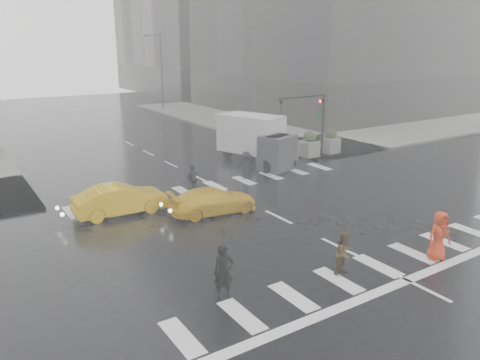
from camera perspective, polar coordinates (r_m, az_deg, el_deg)
ground at (r=22.18m, az=4.72°, el=-4.53°), size 120.00×120.00×0.00m
sidewalk_ne at (r=47.40m, az=10.61°, el=6.59°), size 35.00×35.00×0.15m
road_markings at (r=22.18m, az=4.72°, el=-4.51°), size 18.00×48.00×0.01m
traffic_signal_pole at (r=32.99m, az=8.85°, el=8.03°), size 4.45×0.42×4.50m
street_lamp_near at (r=41.79m, az=1.62°, el=12.32°), size 2.15×0.22×9.00m
street_lamp_far at (r=59.33m, az=-9.69°, el=13.29°), size 2.15×0.22×9.00m
planter_west at (r=32.26m, az=5.77°, el=3.91°), size 1.10×1.10×1.80m
planter_mid at (r=33.52m, az=8.46°, el=4.29°), size 1.10×1.10×1.80m
planter_east at (r=34.85m, az=10.94°, el=4.63°), size 1.10×1.10×1.80m
pedestrian_black at (r=14.83m, az=-2.02°, el=-8.83°), size 1.20×1.22×2.43m
pedestrian_brown at (r=17.04m, az=12.61°, el=-8.71°), size 0.79×0.64×1.56m
pedestrian_orange at (r=19.15m, az=23.11°, el=-6.26°), size 1.05×0.82×1.90m
pedestrian_far_a at (r=25.36m, az=-5.73°, el=0.04°), size 1.01×0.70×1.59m
pedestrian_far_b at (r=28.01m, az=0.76°, el=1.79°), size 1.21×1.19×1.69m
taxi_mid at (r=22.99m, az=-14.34°, el=-2.32°), size 4.47×1.72×1.45m
taxi_rear at (r=22.49m, az=-3.31°, el=-2.52°), size 3.93×2.13×1.24m
box_truck at (r=31.59m, az=2.17°, el=5.06°), size 2.26×6.01×3.20m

